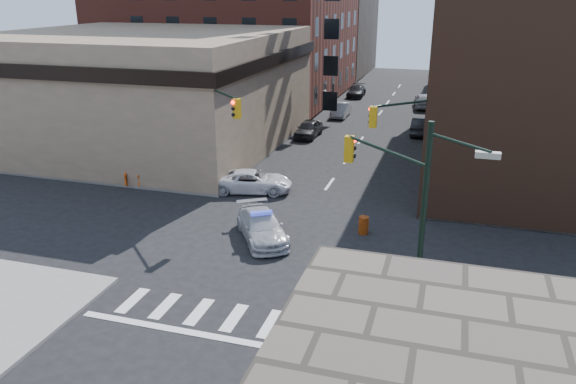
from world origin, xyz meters
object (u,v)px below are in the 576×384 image
Objects in this scene: pickup at (253,181)px; barrel_bank at (243,177)px; pedestrian_b at (176,167)px; police_car at (262,227)px; parked_car_wfar at (341,110)px; barricade_nw_a at (185,171)px; parked_car_enear at (421,126)px; barricade_se_a at (398,343)px; barrel_road at (363,225)px; pedestrian_a at (220,173)px; parked_car_wnear at (309,129)px.

pickup reaches higher than barrel_bank.
pedestrian_b reaches higher than barrel_bank.
parked_car_wfar is (-2.17, 30.39, -0.02)m from police_car.
police_car is 3.87× the size of barricade_nw_a.
parked_car_enear is 3.55× the size of barricade_se_a.
parked_car_wfar reaches higher than barrel_road.
barricade_nw_a is (-2.73, 0.42, -0.31)m from pedestrian_a.
barricade_se_a reaches higher than barrel_bank.
police_car is at bearing 36.91° from barricade_se_a.
parked_car_wnear is 10.08m from parked_car_enear.
parked_car_wnear is at bearing 68.18° from barricade_nw_a.
parked_car_wnear reaches higher than barricade_nw_a.
parked_car_wfar is at bearing 48.80° from pedestrian_b.
parked_car_wnear is 20.81m from barrel_road.
parked_car_wnear is 9.04m from parked_car_wfar.
police_car is at bearing -45.52° from barricade_nw_a.
pedestrian_b reaches higher than barrel_road.
parked_car_enear is at bearing -4.30° from barricade_se_a.
parked_car_enear is at bearing 48.91° from barricade_nw_a.
pedestrian_b is at bearing 159.65° from barrel_road.
barricade_se_a is at bearing -156.85° from pickup.
parked_car_enear is (8.29, -5.10, 0.06)m from parked_car_wfar.
pedestrian_a is 1.22× the size of barricade_se_a.
barrel_road is at bearing -65.28° from parked_car_wnear.
police_car is 11.02m from barricade_nw_a.
pickup is at bearing -91.48° from parked_car_wfar.
pedestrian_b is (-5.66, 0.51, 0.30)m from pickup.
barricade_se_a is at bearing -67.58° from parked_car_wnear.
parked_car_wnear reaches higher than barrel_road.
parked_car_wnear reaches higher than barrel_bank.
barrel_road is (13.47, -5.00, -0.51)m from pedestrian_b.
pedestrian_b is at bearing -105.14° from parked_car_wfar.
pickup is at bearing -14.08° from pedestrian_a.
parked_car_wfar is 0.92× the size of parked_car_enear.
barrel_road reaches higher than barrel_bank.
pickup is 5.17m from barricade_nw_a.
pedestrian_b reaches higher than parked_car_enear.
police_car is 21.64m from parked_car_wnear.
pickup is 2.97× the size of pedestrian_b.
parked_car_wfar is 3.25× the size of barricade_se_a.
pedestrian_b is (-5.42, -14.19, 0.25)m from parked_car_wnear.
parked_car_enear reaches higher than police_car.
pedestrian_a is at bearing 57.73° from parked_car_enear.
barrel_bank is (1.21, 0.96, -0.46)m from pedestrian_a.
pickup reaches higher than barricade_nw_a.
parked_car_wfar is 23.51m from pedestrian_a.
parked_car_wfar is 4.41× the size of barrel_road.
pedestrian_a is (-2.38, 0.39, 0.24)m from pickup.
parked_car_wnear reaches higher than parked_car_wfar.
barricade_se_a is at bearing -75.07° from parked_car_wfar.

